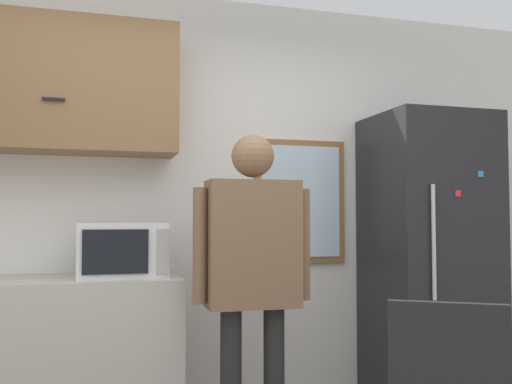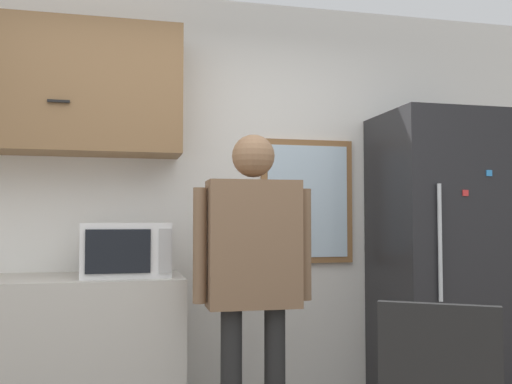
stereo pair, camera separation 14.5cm
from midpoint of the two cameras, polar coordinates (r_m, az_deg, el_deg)
back_wall at (r=3.70m, az=-5.63°, el=-1.20°), size 6.00×0.06×2.70m
microwave at (r=3.30m, az=-11.61°, el=-5.65°), size 0.48×0.40×0.30m
person at (r=2.98m, az=1.13°, el=-6.79°), size 0.63×0.23×1.70m
refrigerator at (r=3.88m, az=18.76°, el=-6.83°), size 0.71×0.70×1.93m
window at (r=3.84m, az=6.20°, el=-0.92°), size 0.63×0.05×0.83m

